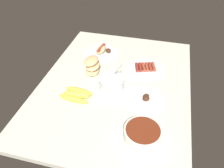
# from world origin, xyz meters

# --- Properties ---
(ground_plane) EXTENTS (1.20, 0.90, 0.03)m
(ground_plane) POSITION_xyz_m (0.00, 0.00, -0.01)
(ground_plane) COLOR silver
(bowl_coleslaw) EXTENTS (0.15, 0.15, 0.16)m
(bowl_coleslaw) POSITION_xyz_m (-0.04, 0.01, 0.04)
(bowl_coleslaw) COLOR silver
(bowl_coleslaw) RESTS_ON ground_plane
(plate_sausages) EXTENTS (0.24, 0.24, 0.03)m
(plate_sausages) POSITION_xyz_m (0.19, -0.16, 0.01)
(plate_sausages) COLOR white
(plate_sausages) RESTS_ON ground_plane
(plate_hotdog_assembled) EXTENTS (0.23, 0.23, 0.06)m
(plate_hotdog_assembled) POSITION_xyz_m (0.31, 0.18, 0.02)
(plate_hotdog_assembled) COLOR white
(plate_hotdog_assembled) RESTS_ON ground_plane
(banana_bunch) EXTENTS (0.12, 0.19, 0.04)m
(banana_bunch) POSITION_xyz_m (-0.18, 0.18, 0.02)
(banana_bunch) COLOR gold
(banana_bunch) RESTS_ON ground_plane
(plate_grilled_meat) EXTENTS (0.21, 0.21, 0.04)m
(plate_grilled_meat) POSITION_xyz_m (-0.10, -0.20, 0.01)
(plate_grilled_meat) COLOR white
(plate_grilled_meat) RESTS_ON ground_plane
(bread_stack) EXTENTS (0.14, 0.11, 0.11)m
(bread_stack) POSITION_xyz_m (0.07, 0.17, 0.05)
(bread_stack) COLOR #E5C689
(bread_stack) RESTS_ON ground_plane
(bowl_chili) EXTENTS (0.18, 0.18, 0.05)m
(bowl_chili) POSITION_xyz_m (-0.36, -0.22, 0.03)
(bowl_chili) COLOR white
(bowl_chili) RESTS_ON ground_plane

